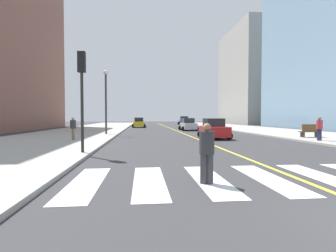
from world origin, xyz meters
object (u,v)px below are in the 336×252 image
object	(u,v)px
car_silver_nearest	(188,125)
pedestrian_walking_west	(73,127)
car_yellow_fourth	(139,123)
park_bench	(310,131)
car_blue_third	(184,121)
traffic_light_far_corner	(82,82)
pedestrian_waiting_east	(319,128)
street_lamp	(106,96)
car_red_second	(214,129)
pedestrian_crossing	(207,150)

from	to	relation	value
car_silver_nearest	pedestrian_walking_west	size ratio (longest dim) A/B	2.28
car_yellow_fourth	park_bench	xyz separation A→B (m)	(14.97, -26.54, -0.15)
car_blue_third	traffic_light_far_corner	size ratio (longest dim) A/B	0.97
pedestrian_waiting_east	street_lamp	xyz separation A→B (m)	(-16.69, 9.26, 2.96)
traffic_light_far_corner	street_lamp	size ratio (longest dim) A/B	0.75
park_bench	pedestrian_walking_west	bearing A→B (deg)	89.07
car_silver_nearest	park_bench	bearing A→B (deg)	115.69
car_silver_nearest	car_yellow_fourth	world-z (taller)	car_yellow_fourth
car_red_second	pedestrian_crossing	world-z (taller)	car_red_second
pedestrian_walking_west	street_lamp	world-z (taller)	street_lamp
pedestrian_crossing	pedestrian_waiting_east	distance (m)	15.53
car_blue_third	pedestrian_waiting_east	bearing A→B (deg)	96.31
car_yellow_fourth	pedestrian_crossing	xyz separation A→B (m)	(2.41, -40.31, 0.09)
pedestrian_crossing	traffic_light_far_corner	bearing A→B (deg)	-45.75
car_red_second	traffic_light_far_corner	world-z (taller)	traffic_light_far_corner
car_silver_nearest	street_lamp	distance (m)	13.92
traffic_light_far_corner	pedestrian_crossing	bearing A→B (deg)	-51.58
park_bench	pedestrian_walking_west	xyz separation A→B (m)	(-19.63, -0.46, 0.41)
street_lamp	pedestrian_crossing	bearing A→B (deg)	-74.66
pedestrian_waiting_east	car_blue_third	bearing A→B (deg)	179.76
pedestrian_crossing	car_red_second	bearing A→B (deg)	-100.68
pedestrian_crossing	pedestrian_waiting_east	size ratio (longest dim) A/B	0.99
car_red_second	pedestrian_walking_west	bearing A→B (deg)	8.69
car_blue_third	pedestrian_walking_west	xyz separation A→B (m)	(-15.39, -41.86, 0.12)
car_silver_nearest	pedestrian_crossing	bearing A→B (deg)	79.08
car_yellow_fourth	park_bench	size ratio (longest dim) A/B	2.23
car_silver_nearest	car_blue_third	distance (m)	26.46
traffic_light_far_corner	park_bench	size ratio (longest dim) A/B	2.69
car_blue_third	street_lamp	world-z (taller)	street_lamp
pedestrian_crossing	pedestrian_walking_west	bearing A→B (deg)	-56.24
park_bench	pedestrian_crossing	bearing A→B (deg)	135.35
pedestrian_crossing	street_lamp	size ratio (longest dim) A/B	0.26
pedestrian_crossing	park_bench	bearing A→B (deg)	-126.56
car_blue_third	street_lamp	bearing A→B (deg)	71.14
car_silver_nearest	car_blue_third	world-z (taller)	car_blue_third
park_bench	pedestrian_waiting_east	xyz separation A→B (m)	(-1.37, -3.00, 0.41)
car_silver_nearest	street_lamp	size ratio (longest dim) A/B	0.60
car_silver_nearest	park_bench	size ratio (longest dim) A/B	2.17
car_red_second	street_lamp	size ratio (longest dim) A/B	0.61
car_blue_third	traffic_light_far_corner	bearing A→B (deg)	77.78
car_yellow_fourth	pedestrian_waiting_east	bearing A→B (deg)	-65.96
car_blue_third	car_silver_nearest	bearing A→B (deg)	84.65
pedestrian_walking_west	traffic_light_far_corner	bearing A→B (deg)	177.18
park_bench	pedestrian_walking_west	world-z (taller)	pedestrian_walking_west
park_bench	car_blue_third	bearing A→B (deg)	3.57
park_bench	pedestrian_crossing	size ratio (longest dim) A/B	1.07
car_silver_nearest	car_yellow_fourth	size ratio (longest dim) A/B	0.97
traffic_light_far_corner	car_silver_nearest	bearing A→B (deg)	67.84
car_silver_nearest	street_lamp	world-z (taller)	street_lamp
car_silver_nearest	traffic_light_far_corner	distance (m)	25.02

